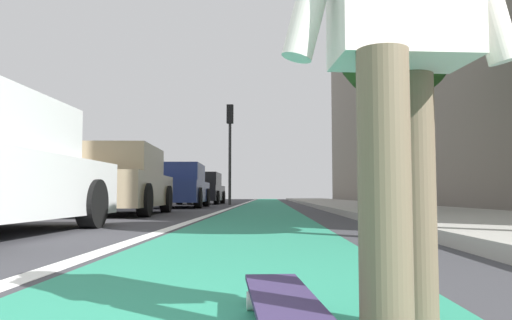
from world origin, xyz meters
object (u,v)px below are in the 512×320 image
parked_car_mid (119,182)px  parked_car_end (202,189)px  skateboard (283,302)px  traffic_light (230,136)px  parked_car_far (179,186)px  skater_person (400,24)px  street_tree_mid (395,43)px

parked_car_mid → parked_car_end: 12.57m
skateboard → traffic_light: size_ratio=0.20×
skateboard → traffic_light: traffic_light is taller
parked_car_end → traffic_light: size_ratio=1.01×
parked_car_far → parked_car_end: (6.31, 0.05, -0.02)m
skateboard → skater_person: bearing=-113.4°
parked_car_mid → skateboard: bearing=-160.1°
skateboard → parked_car_far: 15.81m
skateboard → street_tree_mid: size_ratio=0.17×
parked_car_mid → parked_car_end: (12.57, -0.12, -0.02)m
parked_car_end → traffic_light: (-2.47, -1.51, 2.25)m
parked_car_far → skateboard: bearing=-168.4°
parked_car_mid → traffic_light: traffic_light is taller
skater_person → parked_car_mid: (9.37, 3.69, -0.22)m
skateboard → parked_car_end: size_ratio=0.20×
parked_car_end → skateboard: bearing=-171.6°
skateboard → parked_car_far: size_ratio=0.20×
parked_car_mid → street_tree_mid: street_tree_mid is taller
skateboard → street_tree_mid: (8.80, -2.64, 3.56)m
skater_person → street_tree_mid: 9.63m
parked_car_mid → parked_car_end: bearing=-0.5°
parked_car_mid → traffic_light: (10.10, -1.63, 2.23)m
parked_car_mid → parked_car_far: (6.25, -0.17, 0.00)m
skateboard → street_tree_mid: bearing=-16.7°
parked_car_end → traffic_light: traffic_light is taller
skateboard → street_tree_mid: 9.85m
skater_person → traffic_light: size_ratio=0.38×
parked_car_mid → parked_car_end: parked_car_mid is taller
parked_car_far → skater_person: bearing=-167.3°
parked_car_far → street_tree_mid: (-6.67, -5.82, 2.93)m
parked_car_far → traffic_light: size_ratio=1.02×
parked_car_mid → street_tree_mid: bearing=-94.0°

